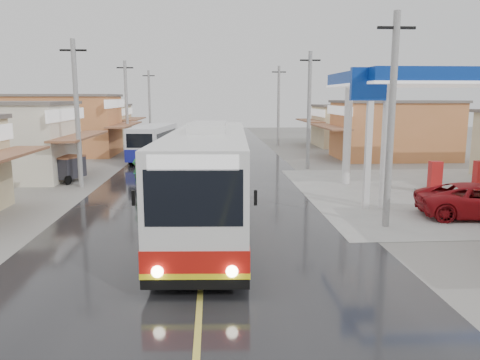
% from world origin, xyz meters
% --- Properties ---
extents(ground, '(120.00, 120.00, 0.00)m').
position_xyz_m(ground, '(0.00, 0.00, 0.00)').
color(ground, slate).
rests_on(ground, ground).
extents(road, '(12.00, 90.00, 0.02)m').
position_xyz_m(road, '(0.00, 15.00, 0.01)').
color(road, black).
rests_on(road, ground).
extents(centre_line, '(0.15, 90.00, 0.01)m').
position_xyz_m(centre_line, '(0.00, 15.00, 0.02)').
color(centre_line, '#D8CC4C').
rests_on(centre_line, road).
extents(shopfronts_left, '(11.00, 44.00, 5.20)m').
position_xyz_m(shopfronts_left, '(-13.00, 18.00, 0.00)').
color(shopfronts_left, tan).
rests_on(shopfronts_left, ground).
extents(shopfronts_right, '(11.00, 44.00, 4.80)m').
position_xyz_m(shopfronts_right, '(15.00, 12.00, 0.00)').
color(shopfronts_right, silver).
rests_on(shopfronts_right, ground).
extents(utility_poles_left, '(1.60, 50.00, 8.00)m').
position_xyz_m(utility_poles_left, '(-7.00, 16.00, 0.00)').
color(utility_poles_left, gray).
rests_on(utility_poles_left, ground).
extents(utility_poles_right, '(1.60, 36.00, 8.00)m').
position_xyz_m(utility_poles_right, '(7.00, 15.00, 0.00)').
color(utility_poles_right, gray).
rests_on(utility_poles_right, ground).
extents(coach_bus, '(3.44, 12.95, 4.01)m').
position_xyz_m(coach_bus, '(0.20, 0.01, 1.93)').
color(coach_bus, silver).
rests_on(coach_bus, road).
extents(second_bus, '(3.15, 8.40, 2.72)m').
position_xyz_m(second_bus, '(-4.31, 20.02, 1.47)').
color(second_bus, silver).
rests_on(second_bus, road).
extents(cyclist, '(1.09, 2.02, 2.07)m').
position_xyz_m(cyclist, '(-3.60, 7.91, 0.68)').
color(cyclist, black).
rests_on(cyclist, ground).
extents(tricycle_near, '(1.89, 2.33, 1.54)m').
position_xyz_m(tricycle_near, '(-8.15, 10.61, 0.88)').
color(tricycle_near, '#26262D').
rests_on(tricycle_near, ground).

